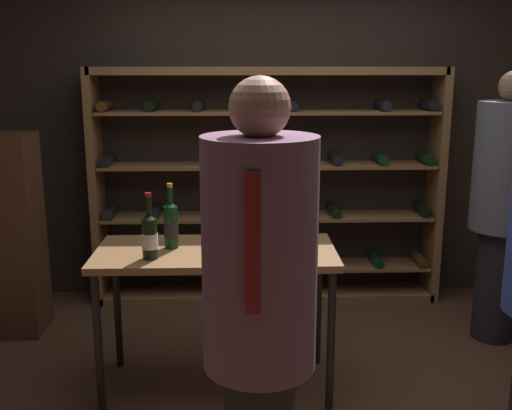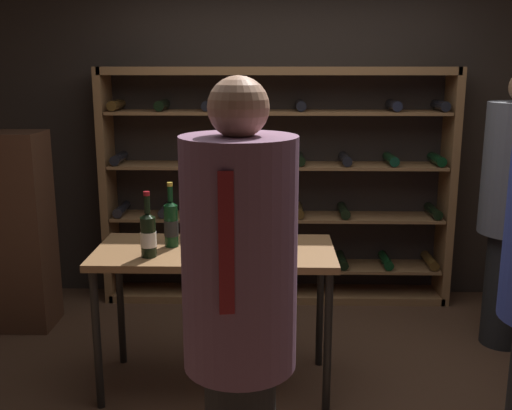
{
  "view_description": "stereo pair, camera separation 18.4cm",
  "coord_description": "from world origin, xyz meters",
  "px_view_note": "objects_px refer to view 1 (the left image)",
  "views": [
    {
      "loc": [
        -0.33,
        -3.1,
        1.86
      ],
      "look_at": [
        -0.23,
        0.24,
        1.08
      ],
      "focal_mm": 42.26,
      "sensor_mm": 36.0,
      "label": 1
    },
    {
      "loc": [
        -0.15,
        -3.1,
        1.86
      ],
      "look_at": [
        -0.23,
        0.24,
        1.08
      ],
      "focal_mm": 42.26,
      "sensor_mm": 36.0,
      "label": 2
    }
  ],
  "objects_px": {
    "tasting_table": "(216,264)",
    "display_cabinet": "(7,235)",
    "wine_bottle_green_slim": "(266,229)",
    "wine_rack": "(269,188)",
    "wine_glass_stemmed_center": "(289,228)",
    "person_guest_plum_blouse": "(260,306)",
    "wine_bottle_black_capsule": "(171,225)",
    "person_bystander_red_print": "(505,197)",
    "wine_bottle_red_label": "(150,236)"
  },
  "relations": [
    {
      "from": "person_bystander_red_print",
      "to": "person_guest_plum_blouse",
      "type": "height_order",
      "value": "person_bystander_red_print"
    },
    {
      "from": "wine_bottle_black_capsule",
      "to": "wine_bottle_red_label",
      "type": "relative_size",
      "value": 1.03
    },
    {
      "from": "person_bystander_red_print",
      "to": "wine_bottle_black_capsule",
      "type": "relative_size",
      "value": 4.89
    },
    {
      "from": "person_bystander_red_print",
      "to": "person_guest_plum_blouse",
      "type": "distance_m",
      "value": 2.48
    },
    {
      "from": "display_cabinet",
      "to": "wine_bottle_green_slim",
      "type": "relative_size",
      "value": 4.26
    },
    {
      "from": "tasting_table",
      "to": "wine_bottle_green_slim",
      "type": "xyz_separation_m",
      "value": [
        0.28,
        0.01,
        0.2
      ]
    },
    {
      "from": "tasting_table",
      "to": "display_cabinet",
      "type": "distance_m",
      "value": 1.69
    },
    {
      "from": "wine_bottle_green_slim",
      "to": "wine_glass_stemmed_center",
      "type": "height_order",
      "value": "wine_bottle_green_slim"
    },
    {
      "from": "tasting_table",
      "to": "wine_bottle_green_slim",
      "type": "height_order",
      "value": "wine_bottle_green_slim"
    },
    {
      "from": "tasting_table",
      "to": "display_cabinet",
      "type": "bearing_deg",
      "value": 151.15
    },
    {
      "from": "wine_rack",
      "to": "display_cabinet",
      "type": "bearing_deg",
      "value": -162.84
    },
    {
      "from": "person_guest_plum_blouse",
      "to": "wine_bottle_green_slim",
      "type": "bearing_deg",
      "value": 78.06
    },
    {
      "from": "person_guest_plum_blouse",
      "to": "wine_glass_stemmed_center",
      "type": "relative_size",
      "value": 13.1
    },
    {
      "from": "wine_rack",
      "to": "wine_bottle_green_slim",
      "type": "distance_m",
      "value": 1.38
    },
    {
      "from": "wine_bottle_black_capsule",
      "to": "person_guest_plum_blouse",
      "type": "bearing_deg",
      "value": -70.15
    },
    {
      "from": "person_guest_plum_blouse",
      "to": "wine_bottle_black_capsule",
      "type": "height_order",
      "value": "person_guest_plum_blouse"
    },
    {
      "from": "tasting_table",
      "to": "wine_bottle_red_label",
      "type": "relative_size",
      "value": 3.74
    },
    {
      "from": "display_cabinet",
      "to": "wine_rack",
      "type": "bearing_deg",
      "value": 17.16
    },
    {
      "from": "person_guest_plum_blouse",
      "to": "display_cabinet",
      "type": "bearing_deg",
      "value": 121.44
    },
    {
      "from": "wine_rack",
      "to": "tasting_table",
      "type": "relative_size",
      "value": 2.02
    },
    {
      "from": "person_bystander_red_print",
      "to": "tasting_table",
      "type": "bearing_deg",
      "value": 135.02
    },
    {
      "from": "person_bystander_red_print",
      "to": "wine_bottle_red_label",
      "type": "xyz_separation_m",
      "value": [
        -2.24,
        -0.75,
        -0.04
      ]
    },
    {
      "from": "tasting_table",
      "to": "wine_bottle_green_slim",
      "type": "bearing_deg",
      "value": 1.2
    },
    {
      "from": "person_bystander_red_print",
      "to": "wine_bottle_red_label",
      "type": "bearing_deg",
      "value": 136.04
    },
    {
      "from": "wine_rack",
      "to": "person_guest_plum_blouse",
      "type": "xyz_separation_m",
      "value": [
        -0.17,
        -2.6,
        0.09
      ]
    },
    {
      "from": "wine_bottle_black_capsule",
      "to": "wine_glass_stemmed_center",
      "type": "bearing_deg",
      "value": 2.64
    },
    {
      "from": "wine_rack",
      "to": "person_bystander_red_print",
      "type": "distance_m",
      "value": 1.72
    },
    {
      "from": "wine_bottle_green_slim",
      "to": "wine_glass_stemmed_center",
      "type": "bearing_deg",
      "value": 26.59
    },
    {
      "from": "tasting_table",
      "to": "person_bystander_red_print",
      "type": "bearing_deg",
      "value": 17.46
    },
    {
      "from": "wine_bottle_green_slim",
      "to": "wine_glass_stemmed_center",
      "type": "relative_size",
      "value": 2.38
    },
    {
      "from": "wine_bottle_red_label",
      "to": "tasting_table",
      "type": "bearing_deg",
      "value": 23.82
    },
    {
      "from": "person_bystander_red_print",
      "to": "wine_glass_stemmed_center",
      "type": "relative_size",
      "value": 13.11
    },
    {
      "from": "tasting_table",
      "to": "wine_bottle_red_label",
      "type": "height_order",
      "value": "wine_bottle_red_label"
    },
    {
      "from": "wine_rack",
      "to": "wine_glass_stemmed_center",
      "type": "bearing_deg",
      "value": -87.8
    },
    {
      "from": "wine_bottle_black_capsule",
      "to": "wine_bottle_green_slim",
      "type": "xyz_separation_m",
      "value": [
        0.54,
        -0.04,
        -0.02
      ]
    },
    {
      "from": "wine_bottle_red_label",
      "to": "wine_bottle_green_slim",
      "type": "bearing_deg",
      "value": 14.13
    },
    {
      "from": "display_cabinet",
      "to": "wine_bottle_black_capsule",
      "type": "relative_size",
      "value": 3.79
    },
    {
      "from": "wine_bottle_green_slim",
      "to": "tasting_table",
      "type": "bearing_deg",
      "value": -178.8
    },
    {
      "from": "wine_bottle_black_capsule",
      "to": "wine_bottle_red_label",
      "type": "height_order",
      "value": "wine_bottle_black_capsule"
    },
    {
      "from": "display_cabinet",
      "to": "wine_bottle_red_label",
      "type": "bearing_deg",
      "value": -40.46
    },
    {
      "from": "person_guest_plum_blouse",
      "to": "tasting_table",
      "type": "bearing_deg",
      "value": 91.29
    },
    {
      "from": "person_guest_plum_blouse",
      "to": "wine_bottle_black_capsule",
      "type": "xyz_separation_m",
      "value": [
        -0.45,
        1.26,
        -0.03
      ]
    },
    {
      "from": "person_bystander_red_print",
      "to": "wine_glass_stemmed_center",
      "type": "xyz_separation_m",
      "value": [
        -1.48,
        -0.52,
        -0.06
      ]
    },
    {
      "from": "wine_bottle_red_label",
      "to": "wine_glass_stemmed_center",
      "type": "xyz_separation_m",
      "value": [
        0.77,
        0.23,
        -0.02
      ]
    },
    {
      "from": "wine_bottle_black_capsule",
      "to": "wine_bottle_red_label",
      "type": "xyz_separation_m",
      "value": [
        -0.09,
        -0.2,
        -0.01
      ]
    },
    {
      "from": "person_guest_plum_blouse",
      "to": "wine_glass_stemmed_center",
      "type": "height_order",
      "value": "person_guest_plum_blouse"
    },
    {
      "from": "wine_bottle_red_label",
      "to": "wine_rack",
      "type": "bearing_deg",
      "value": 65.03
    },
    {
      "from": "wine_bottle_black_capsule",
      "to": "wine_bottle_green_slim",
      "type": "height_order",
      "value": "wine_bottle_black_capsule"
    },
    {
      "from": "person_bystander_red_print",
      "to": "wine_rack",
      "type": "bearing_deg",
      "value": 90.26
    },
    {
      "from": "person_bystander_red_print",
      "to": "wine_glass_stemmed_center",
      "type": "height_order",
      "value": "person_bystander_red_print"
    }
  ]
}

